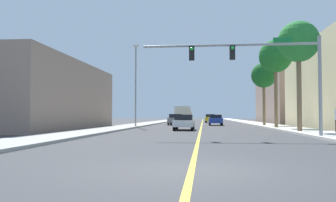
{
  "coord_description": "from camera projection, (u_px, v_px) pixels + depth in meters",
  "views": [
    {
      "loc": [
        0.3,
        -8.4,
        1.3
      ],
      "look_at": [
        -2.43,
        18.29,
        2.39
      ],
      "focal_mm": 37.59,
      "sensor_mm": 36.0,
      "label": 1
    }
  ],
  "objects": [
    {
      "name": "car_blue",
      "position": [
        216.0,
        120.0,
        45.33
      ],
      "size": [
        1.72,
        3.93,
        1.38
      ],
      "rotation": [
        0.0,
        0.0,
        -0.0
      ],
      "color": "#1E389E",
      "rests_on": "ground"
    },
    {
      "name": "palm_near",
      "position": [
        298.0,
        43.0,
        26.16
      ],
      "size": [
        3.06,
        3.06,
        8.18
      ],
      "color": "brown",
      "rests_on": "sidewalk_right"
    },
    {
      "name": "palm_mid",
      "position": [
        275.0,
        57.0,
        33.94
      ],
      "size": [
        3.18,
        3.18,
        8.47
      ],
      "color": "brown",
      "rests_on": "sidewalk_right"
    },
    {
      "name": "sidewalk_right",
      "position": [
        260.0,
        124.0,
        49.25
      ],
      "size": [
        3.21,
        168.0,
        0.15
      ],
      "primitive_type": "cube",
      "color": "beige",
      "rests_on": "ground"
    },
    {
      "name": "delivery_truck",
      "position": [
        183.0,
        114.0,
        64.23
      ],
      "size": [
        2.68,
        7.77,
        2.88
      ],
      "rotation": [
        0.0,
        0.0,
        -0.04
      ],
      "color": "red",
      "rests_on": "ground"
    },
    {
      "name": "ground",
      "position": [
        202.0,
        124.0,
        50.07
      ],
      "size": [
        192.0,
        192.0,
        0.0
      ],
      "primitive_type": "plane",
      "color": "#38383A"
    },
    {
      "name": "street_lamp",
      "position": [
        136.0,
        81.0,
        38.01
      ],
      "size": [
        0.56,
        0.28,
        8.82
      ],
      "color": "gray",
      "rests_on": "sidewalk_left"
    },
    {
      "name": "palm_far",
      "position": [
        264.0,
        76.0,
        41.66
      ],
      "size": [
        2.96,
        2.96,
        7.39
      ],
      "color": "brown",
      "rests_on": "sidewalk_right"
    },
    {
      "name": "building_right_far",
      "position": [
        308.0,
        101.0,
        60.4
      ],
      "size": [
        14.29,
        23.06,
        7.65
      ],
      "primitive_type": "cube",
      "color": "gray",
      "rests_on": "ground"
    },
    {
      "name": "lane_marking_center",
      "position": [
        202.0,
        124.0,
        50.07
      ],
      "size": [
        0.16,
        144.0,
        0.01
      ],
      "primitive_type": "cube",
      "color": "yellow",
      "rests_on": "ground"
    },
    {
      "name": "traffic_signal_mast",
      "position": [
        261.0,
        62.0,
        20.5
      ],
      "size": [
        10.34,
        0.36,
        5.74
      ],
      "color": "gray",
      "rests_on": "sidewalk_right"
    },
    {
      "name": "car_yellow",
      "position": [
        210.0,
        118.0,
        62.36
      ],
      "size": [
        1.87,
        4.19,
        1.5
      ],
      "rotation": [
        0.0,
        0.0,
        -0.04
      ],
      "color": "gold",
      "rests_on": "ground"
    },
    {
      "name": "car_white",
      "position": [
        184.0,
        122.0,
        30.92
      ],
      "size": [
        1.73,
        4.15,
        1.36
      ],
      "rotation": [
        0.0,
        0.0,
        -0.0
      ],
      "color": "white",
      "rests_on": "ground"
    },
    {
      "name": "sidewalk_left",
      "position": [
        145.0,
        124.0,
        50.9
      ],
      "size": [
        3.21,
        168.0,
        0.15
      ],
      "primitive_type": "cube",
      "color": "#9E9B93",
      "rests_on": "ground"
    },
    {
      "name": "building_left_near",
      "position": [
        4.0,
        96.0,
        33.98
      ],
      "size": [
        15.94,
        20.59,
        6.33
      ],
      "primitive_type": "cube",
      "color": "gray",
      "rests_on": "ground"
    },
    {
      "name": "car_gray",
      "position": [
        176.0,
        119.0,
        47.17
      ],
      "size": [
        1.93,
        4.11,
        1.47
      ],
      "rotation": [
        0.0,
        0.0,
        -0.02
      ],
      "color": "slate",
      "rests_on": "ground"
    }
  ]
}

